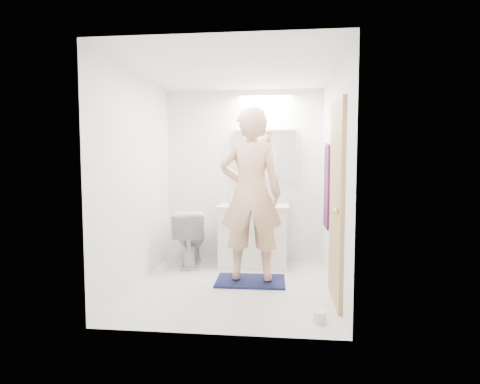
# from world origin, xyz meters

# --- Properties ---
(floor) EXTENTS (2.50, 2.50, 0.00)m
(floor) POSITION_xyz_m (0.00, 0.00, 0.00)
(floor) COLOR silver
(floor) RESTS_ON ground
(ceiling) EXTENTS (2.50, 2.50, 0.00)m
(ceiling) POSITION_xyz_m (0.00, 0.00, 2.40)
(ceiling) COLOR white
(ceiling) RESTS_ON floor
(wall_back) EXTENTS (2.50, 0.00, 2.50)m
(wall_back) POSITION_xyz_m (0.00, 1.25, 1.20)
(wall_back) COLOR white
(wall_back) RESTS_ON floor
(wall_front) EXTENTS (2.50, 0.00, 2.50)m
(wall_front) POSITION_xyz_m (0.00, -1.25, 1.20)
(wall_front) COLOR white
(wall_front) RESTS_ON floor
(wall_left) EXTENTS (0.00, 2.50, 2.50)m
(wall_left) POSITION_xyz_m (-1.10, 0.00, 1.20)
(wall_left) COLOR white
(wall_left) RESTS_ON floor
(wall_right) EXTENTS (0.00, 2.50, 2.50)m
(wall_right) POSITION_xyz_m (1.10, 0.00, 1.20)
(wall_right) COLOR white
(wall_right) RESTS_ON floor
(vanity_cabinet) EXTENTS (0.90, 0.55, 0.78)m
(vanity_cabinet) POSITION_xyz_m (0.16, 0.96, 0.39)
(vanity_cabinet) COLOR white
(vanity_cabinet) RESTS_ON floor
(countertop) EXTENTS (0.95, 0.58, 0.04)m
(countertop) POSITION_xyz_m (0.16, 0.96, 0.80)
(countertop) COLOR white
(countertop) RESTS_ON vanity_cabinet
(sink_basin) EXTENTS (0.36, 0.36, 0.03)m
(sink_basin) POSITION_xyz_m (0.16, 0.99, 0.84)
(sink_basin) COLOR white
(sink_basin) RESTS_ON countertop
(faucet) EXTENTS (0.02, 0.02, 0.16)m
(faucet) POSITION_xyz_m (0.16, 1.19, 0.90)
(faucet) COLOR silver
(faucet) RESTS_ON countertop
(medicine_cabinet) EXTENTS (0.88, 0.14, 0.70)m
(medicine_cabinet) POSITION_xyz_m (0.30, 1.18, 1.50)
(medicine_cabinet) COLOR white
(medicine_cabinet) RESTS_ON wall_back
(mirror_panel) EXTENTS (0.84, 0.01, 0.66)m
(mirror_panel) POSITION_xyz_m (0.30, 1.10, 1.50)
(mirror_panel) COLOR silver
(mirror_panel) RESTS_ON medicine_cabinet
(toilet) EXTENTS (0.52, 0.79, 0.76)m
(toilet) POSITION_xyz_m (-0.69, 0.85, 0.38)
(toilet) COLOR silver
(toilet) RESTS_ON floor
(bath_rug) EXTENTS (0.81, 0.56, 0.02)m
(bath_rug) POSITION_xyz_m (0.18, 0.18, 0.01)
(bath_rug) COLOR #121A39
(bath_rug) RESTS_ON floor
(person) EXTENTS (0.73, 0.48, 1.97)m
(person) POSITION_xyz_m (0.18, 0.18, 1.03)
(person) COLOR tan
(person) RESTS_ON bath_rug
(door) EXTENTS (0.04, 0.80, 2.00)m
(door) POSITION_xyz_m (1.08, -0.35, 1.00)
(door) COLOR tan
(door) RESTS_ON wall_right
(door_knob) EXTENTS (0.06, 0.06, 0.06)m
(door_knob) POSITION_xyz_m (1.04, -0.65, 0.95)
(door_knob) COLOR gold
(door_knob) RESTS_ON door
(towel) EXTENTS (0.02, 0.42, 1.00)m
(towel) POSITION_xyz_m (1.08, 0.55, 1.10)
(towel) COLOR #12163B
(towel) RESTS_ON wall_right
(towel_hook) EXTENTS (0.07, 0.02, 0.02)m
(towel_hook) POSITION_xyz_m (1.07, 0.55, 1.62)
(towel_hook) COLOR silver
(towel_hook) RESTS_ON wall_right
(soap_bottle_a) EXTENTS (0.12, 0.12, 0.22)m
(soap_bottle_a) POSITION_xyz_m (-0.16, 1.11, 0.93)
(soap_bottle_a) COLOR beige
(soap_bottle_a) RESTS_ON countertop
(soap_bottle_b) EXTENTS (0.10, 0.10, 0.16)m
(soap_bottle_b) POSITION_xyz_m (-0.05, 1.15, 0.90)
(soap_bottle_b) COLOR #628DD2
(soap_bottle_b) RESTS_ON countertop
(toothbrush_cup) EXTENTS (0.13, 0.13, 0.10)m
(toothbrush_cup) POSITION_xyz_m (0.36, 1.12, 0.87)
(toothbrush_cup) COLOR #3F6EBE
(toothbrush_cup) RESTS_ON countertop
(toilet_paper_roll) EXTENTS (0.11, 0.11, 0.10)m
(toilet_paper_roll) POSITION_xyz_m (0.88, -0.92, 0.05)
(toilet_paper_roll) COLOR silver
(toilet_paper_roll) RESTS_ON floor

